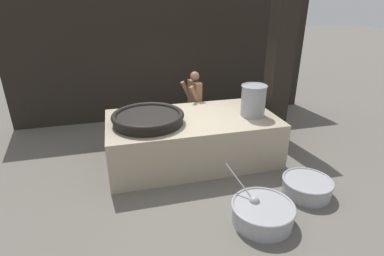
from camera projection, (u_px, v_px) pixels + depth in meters
The scene contains 9 objects.
ground_plane at pixel (192, 158), 6.65m from camera, with size 60.00×60.00×0.00m, color #666059.
back_wall at pixel (167, 59), 8.50m from camera, with size 8.53×0.24×3.35m, color black.
support_pillar at pixel (278, 71), 7.09m from camera, with size 0.47×0.47×3.35m, color black.
hearth_platform at pixel (192, 138), 6.46m from camera, with size 3.53×1.89×0.98m.
giant_wok_near at pixel (148, 118), 5.92m from camera, with size 1.44×1.44×0.22m.
stock_pot at pixel (253, 100), 6.24m from camera, with size 0.54×0.54×0.66m.
cook at pixel (194, 101), 7.50m from camera, with size 0.45×0.65×1.65m.
prep_bowl_vegetables at pixel (262, 212), 4.69m from camera, with size 1.00×1.20×0.75m.
prep_bowl_meat at pixel (307, 186), 5.37m from camera, with size 0.89×0.89×0.30m.
Camera 1 is at (-1.48, -5.65, 3.26)m, focal length 28.00 mm.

